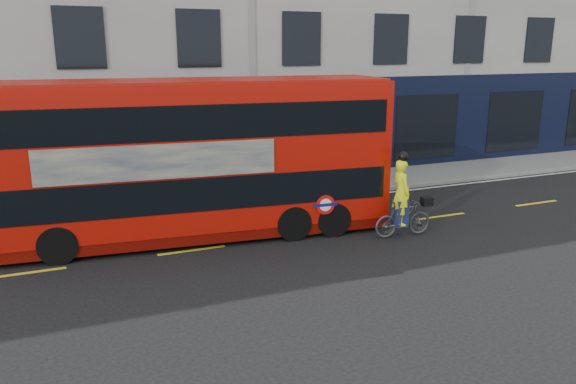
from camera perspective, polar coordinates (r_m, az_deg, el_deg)
ground at (r=15.13m, az=6.58°, el=-5.73°), size 120.00×120.00×0.00m
pavement at (r=20.77m, az=-2.11°, el=0.17°), size 60.00×3.00×0.12m
kerb at (r=19.41m, az=-0.56°, el=-0.83°), size 60.00×0.12×0.13m
road_edge_line at (r=19.16m, az=-0.22°, el=-1.23°), size 58.00×0.10×0.01m
lane_dashes at (r=16.38m, az=4.04°, el=-4.05°), size 58.00×0.12×0.01m
bus at (r=15.63m, az=-9.49°, el=3.38°), size 11.04×3.51×4.38m
cyclist at (r=16.04m, az=11.56°, el=-1.62°), size 1.78×0.70×2.45m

